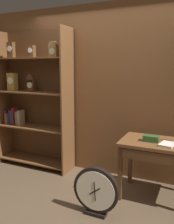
# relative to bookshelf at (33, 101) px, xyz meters

# --- Properties ---
(ground_plane) EXTENTS (10.00, 10.00, 0.00)m
(ground_plane) POSITION_rel_bookshelf_xyz_m (1.24, -1.10, -1.12)
(ground_plane) COLOR brown
(back_wood_panel) EXTENTS (4.80, 0.05, 2.60)m
(back_wood_panel) POSITION_rel_bookshelf_xyz_m (1.24, 0.21, 0.18)
(back_wood_panel) COLOR brown
(back_wood_panel) RESTS_ON ground
(bookshelf) EXTENTS (1.32, 0.39, 2.26)m
(bookshelf) POSITION_rel_bookshelf_xyz_m (0.00, 0.00, 0.00)
(bookshelf) COLOR brown
(bookshelf) RESTS_ON ground
(workbench) EXTENTS (1.10, 0.60, 0.76)m
(workbench) POSITION_rel_bookshelf_xyz_m (2.19, -0.28, -0.46)
(workbench) COLOR brown
(workbench) RESTS_ON ground
(toolbox_small) EXTENTS (0.19, 0.11, 0.08)m
(toolbox_small) POSITION_rel_bookshelf_xyz_m (2.01, -0.29, -0.32)
(toolbox_small) COLOR #2D5123
(toolbox_small) RESTS_ON workbench
(open_repair_manual) EXTENTS (0.20, 0.25, 0.02)m
(open_repair_manual) POSITION_rel_bookshelf_xyz_m (2.22, -0.36, -0.35)
(open_repair_manual) COLOR silver
(open_repair_manual) RESTS_ON workbench
(round_clock_large) EXTENTS (0.54, 0.11, 0.58)m
(round_clock_large) POSITION_rel_bookshelf_xyz_m (1.54, -0.94, -0.82)
(round_clock_large) COLOR black
(round_clock_large) RESTS_ON ground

